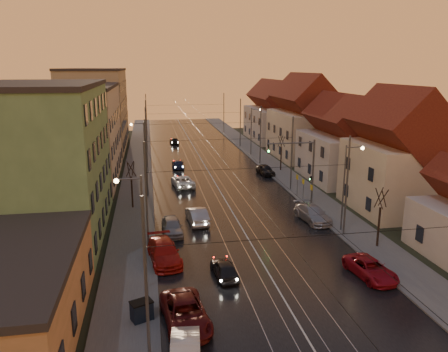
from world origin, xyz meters
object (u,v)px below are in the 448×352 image
driving_car_3 (178,164)px  parked_left_1 (185,313)px  driving_car_4 (174,141)px  parked_right_2 (265,170)px  traffic_light_mast (304,164)px  parked_left_2 (164,252)px  parked_left_3 (172,226)px  street_lamp_2 (142,147)px  street_lamp_3 (253,127)px  driving_car_2 (183,181)px  street_lamp_0 (138,222)px  parked_right_1 (313,214)px  driving_car_0 (224,269)px  street_lamp_1 (347,180)px  parked_right_0 (371,269)px  dumpster (142,311)px  driving_car_1 (197,215)px

driving_car_3 → parked_left_1: bearing=88.5°
driving_car_4 → parked_right_2: size_ratio=0.93×
traffic_light_mast → parked_left_2: size_ratio=1.34×
parked_left_1 → parked_left_3: parked_left_1 is taller
street_lamp_2 → street_lamp_3: size_ratio=1.00×
driving_car_2 → parked_left_2: 21.70m
traffic_light_mast → driving_car_4: bearing=105.4°
driving_car_4 → parked_left_2: bearing=82.5°
street_lamp_0 → street_lamp_3: bearing=67.5°
parked_left_2 → driving_car_2: bearing=74.3°
parked_right_1 → parked_left_1: bearing=-138.4°
traffic_light_mast → driving_car_0: traffic_light_mast is taller
street_lamp_1 → parked_left_2: bearing=-167.4°
traffic_light_mast → driving_car_3: (-12.14, 20.18, -3.98)m
driving_car_2 → parked_right_0: bearing=106.1°
street_lamp_2 → parked_right_2: size_ratio=1.93×
street_lamp_3 → parked_right_1: size_ratio=1.55×
parked_left_1 → parked_left_3: bearing=83.6°
parked_left_1 → parked_left_2: (-0.89, 8.80, 0.04)m
street_lamp_2 → parked_left_3: bearing=-81.7°
parked_right_0 → parked_right_1: 11.88m
street_lamp_3 → parked_left_2: street_lamp_3 is taller
parked_right_0 → driving_car_3: bearing=99.6°
traffic_light_mast → parked_right_1: 6.31m
traffic_light_mast → parked_right_0: 17.30m
traffic_light_mast → driving_car_3: 23.89m
street_lamp_3 → parked_right_0: (-2.07, -44.82, -4.24)m
parked_right_0 → dumpster: size_ratio=3.87×
driving_car_3 → parked_right_1: parked_right_1 is taller
parked_right_0 → dumpster: (-16.06, -2.96, 0.05)m
street_lamp_1 → parked_left_2: (-16.51, -3.69, -4.11)m
traffic_light_mast → dumpster: size_ratio=6.00×
parked_right_0 → parked_right_1: parked_right_1 is taller
traffic_light_mast → driving_car_4: (-11.38, 41.23, -3.94)m
parked_left_2 → driving_car_3: bearing=76.8°
street_lamp_3 → dumpster: bearing=-110.8°
driving_car_2 → driving_car_3: bearing=-97.5°
street_lamp_1 → driving_car_1: bearing=161.3°
driving_car_2 → parked_left_2: (-3.15, -21.47, 0.06)m
parked_left_2 → street_lamp_0: bearing=-118.8°
parked_right_0 → parked_left_2: bearing=153.2°
street_lamp_3 → dumpster: 51.28m
parked_left_2 → parked_right_0: parked_left_2 is taller
street_lamp_0 → street_lamp_1: (18.21, 8.00, 0.00)m
street_lamp_0 → parked_left_1: 6.64m
driving_car_4 → parked_right_1: 47.37m
street_lamp_1 → parked_right_0: 10.00m
street_lamp_1 → street_lamp_3: same height
street_lamp_2 → driving_car_4: street_lamp_2 is taller
parked_left_1 → dumpster: parked_left_1 is taller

